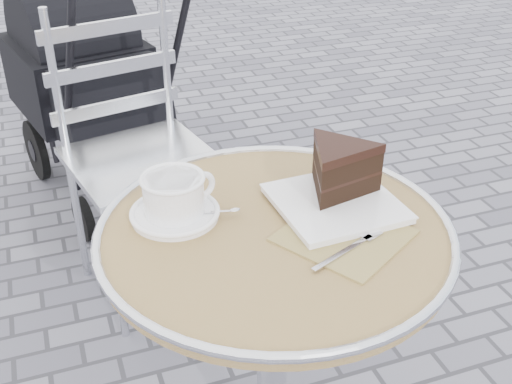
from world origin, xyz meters
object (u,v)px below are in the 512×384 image
object	(u,v)px
bistro_chair	(127,121)
cafe_table	(274,293)
cappuccino_set	(175,199)
baby_stroller	(89,90)
cake_plate_set	(339,177)

from	to	relation	value
bistro_chair	cafe_table	bearing A→B (deg)	-92.74
cafe_table	cappuccino_set	xyz separation A→B (m)	(-0.17, 0.11, 0.21)
baby_stroller	bistro_chair	bearing A→B (deg)	-98.80
cafe_table	bistro_chair	bearing A→B (deg)	99.13
baby_stroller	cafe_table	bearing A→B (deg)	-96.08
cafe_table	cappuccino_set	bearing A→B (deg)	147.55
bistro_chair	baby_stroller	size ratio (longest dim) A/B	0.92
cappuccino_set	cake_plate_set	world-z (taller)	cake_plate_set
cafe_table	cake_plate_set	world-z (taller)	cake_plate_set
cappuccino_set	baby_stroller	size ratio (longest dim) A/B	0.20
bistro_chair	baby_stroller	world-z (taller)	baby_stroller
cappuccino_set	baby_stroller	xyz separation A→B (m)	(-0.03, 1.48, -0.32)
bistro_chair	baby_stroller	bearing A→B (deg)	82.57
cafe_table	baby_stroller	xyz separation A→B (m)	(-0.20, 1.59, -0.11)
cake_plate_set	baby_stroller	size ratio (longest dim) A/B	0.38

